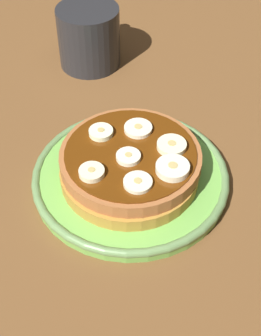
{
  "coord_description": "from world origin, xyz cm",
  "views": [
    {
      "loc": [
        -37.18,
        -8.85,
        41.44
      ],
      "look_at": [
        0.0,
        0.0,
        2.3
      ],
      "focal_mm": 52.33,
      "sensor_mm": 36.0,
      "label": 1
    }
  ],
  "objects_px": {
    "banana_slice_4": "(173,169)",
    "banana_slice_5": "(92,173)",
    "banana_slice_1": "(172,146)",
    "plate": "(130,177)",
    "coffee_mug": "(90,35)",
    "pancake_stack": "(131,166)",
    "banana_slice_3": "(138,183)",
    "banana_slice_2": "(136,128)",
    "banana_slice_0": "(128,157)",
    "banana_slice_6": "(101,133)"
  },
  "relations": [
    {
      "from": "banana_slice_3",
      "to": "banana_slice_2",
      "type": "bearing_deg",
      "value": 14.6
    },
    {
      "from": "pancake_stack",
      "to": "coffee_mug",
      "type": "height_order",
      "value": "coffee_mug"
    },
    {
      "from": "banana_slice_0",
      "to": "banana_slice_4",
      "type": "relative_size",
      "value": 0.75
    },
    {
      "from": "banana_slice_5",
      "to": "banana_slice_6",
      "type": "relative_size",
      "value": 0.99
    },
    {
      "from": "pancake_stack",
      "to": "banana_slice_6",
      "type": "bearing_deg",
      "value": 57.62
    },
    {
      "from": "pancake_stack",
      "to": "banana_slice_4",
      "type": "distance_m",
      "value": 0.05
    },
    {
      "from": "plate",
      "to": "pancake_stack",
      "type": "distance_m",
      "value": 0.02
    },
    {
      "from": "banana_slice_3",
      "to": "coffee_mug",
      "type": "relative_size",
      "value": 0.24
    },
    {
      "from": "plate",
      "to": "banana_slice_3",
      "type": "xyz_separation_m",
      "value": [
        -0.04,
        -0.02,
        0.04
      ]
    },
    {
      "from": "banana_slice_1",
      "to": "banana_slice_5",
      "type": "relative_size",
      "value": 1.2
    },
    {
      "from": "banana_slice_0",
      "to": "banana_slice_4",
      "type": "bearing_deg",
      "value": -98.29
    },
    {
      "from": "banana_slice_4",
      "to": "banana_slice_5",
      "type": "distance_m",
      "value": 0.08
    },
    {
      "from": "pancake_stack",
      "to": "banana_slice_1",
      "type": "relative_size",
      "value": 4.8
    },
    {
      "from": "banana_slice_4",
      "to": "banana_slice_5",
      "type": "bearing_deg",
      "value": 106.87
    },
    {
      "from": "banana_slice_3",
      "to": "banana_slice_6",
      "type": "xyz_separation_m",
      "value": [
        0.06,
        0.06,
        0.0
      ]
    },
    {
      "from": "banana_slice_4",
      "to": "banana_slice_5",
      "type": "height_order",
      "value": "banana_slice_4"
    },
    {
      "from": "banana_slice_1",
      "to": "banana_slice_4",
      "type": "xyz_separation_m",
      "value": [
        -0.03,
        -0.01,
        0.0
      ]
    },
    {
      "from": "plate",
      "to": "coffee_mug",
      "type": "relative_size",
      "value": 1.81
    },
    {
      "from": "banana_slice_1",
      "to": "banana_slice_4",
      "type": "bearing_deg",
      "value": -168.48
    },
    {
      "from": "plate",
      "to": "banana_slice_1",
      "type": "distance_m",
      "value": 0.06
    },
    {
      "from": "banana_slice_1",
      "to": "banana_slice_4",
      "type": "relative_size",
      "value": 0.91
    },
    {
      "from": "banana_slice_3",
      "to": "banana_slice_6",
      "type": "height_order",
      "value": "banana_slice_6"
    },
    {
      "from": "pancake_stack",
      "to": "banana_slice_3",
      "type": "relative_size",
      "value": 5.22
    },
    {
      "from": "banana_slice_2",
      "to": "banana_slice_0",
      "type": "bearing_deg",
      "value": -176.81
    },
    {
      "from": "banana_slice_5",
      "to": "banana_slice_6",
      "type": "bearing_deg",
      "value": 7.02
    },
    {
      "from": "pancake_stack",
      "to": "coffee_mug",
      "type": "xyz_separation_m",
      "value": [
        0.23,
        0.12,
        0.01
      ]
    },
    {
      "from": "banana_slice_4",
      "to": "banana_slice_5",
      "type": "xyz_separation_m",
      "value": [
        -0.02,
        0.08,
        -0.0
      ]
    },
    {
      "from": "banana_slice_2",
      "to": "coffee_mug",
      "type": "relative_size",
      "value": 0.26
    },
    {
      "from": "banana_slice_1",
      "to": "banana_slice_2",
      "type": "relative_size",
      "value": 1.02
    },
    {
      "from": "plate",
      "to": "coffee_mug",
      "type": "height_order",
      "value": "coffee_mug"
    },
    {
      "from": "pancake_stack",
      "to": "banana_slice_3",
      "type": "distance_m",
      "value": 0.05
    },
    {
      "from": "banana_slice_1",
      "to": "plate",
      "type": "bearing_deg",
      "value": 112.54
    },
    {
      "from": "coffee_mug",
      "to": "pancake_stack",
      "type": "bearing_deg",
      "value": -153.43
    },
    {
      "from": "banana_slice_3",
      "to": "banana_slice_5",
      "type": "height_order",
      "value": "banana_slice_5"
    },
    {
      "from": "pancake_stack",
      "to": "banana_slice_6",
      "type": "height_order",
      "value": "banana_slice_6"
    },
    {
      "from": "banana_slice_4",
      "to": "banana_slice_6",
      "type": "height_order",
      "value": "banana_slice_4"
    },
    {
      "from": "banana_slice_4",
      "to": "plate",
      "type": "bearing_deg",
      "value": 70.87
    },
    {
      "from": "banana_slice_5",
      "to": "banana_slice_6",
      "type": "distance_m",
      "value": 0.06
    },
    {
      "from": "banana_slice_5",
      "to": "pancake_stack",
      "type": "bearing_deg",
      "value": -41.67
    },
    {
      "from": "banana_slice_6",
      "to": "banana_slice_5",
      "type": "bearing_deg",
      "value": -172.98
    },
    {
      "from": "coffee_mug",
      "to": "banana_slice_1",
      "type": "bearing_deg",
      "value": -143.25
    },
    {
      "from": "banana_slice_2",
      "to": "banana_slice_3",
      "type": "distance_m",
      "value": 0.08
    },
    {
      "from": "banana_slice_5",
      "to": "coffee_mug",
      "type": "xyz_separation_m",
      "value": [
        0.27,
        0.08,
        -0.01
      ]
    },
    {
      "from": "banana_slice_3",
      "to": "plate",
      "type": "bearing_deg",
      "value": 22.48
    },
    {
      "from": "banana_slice_5",
      "to": "banana_slice_4",
      "type": "bearing_deg",
      "value": -73.13
    },
    {
      "from": "banana_slice_1",
      "to": "coffee_mug",
      "type": "relative_size",
      "value": 0.26
    },
    {
      "from": "coffee_mug",
      "to": "banana_slice_0",
      "type": "bearing_deg",
      "value": -154.27
    },
    {
      "from": "plate",
      "to": "banana_slice_6",
      "type": "xyz_separation_m",
      "value": [
        0.02,
        0.04,
        0.04
      ]
    },
    {
      "from": "pancake_stack",
      "to": "banana_slice_2",
      "type": "relative_size",
      "value": 4.88
    },
    {
      "from": "banana_slice_2",
      "to": "banana_slice_3",
      "type": "height_order",
      "value": "same"
    }
  ]
}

